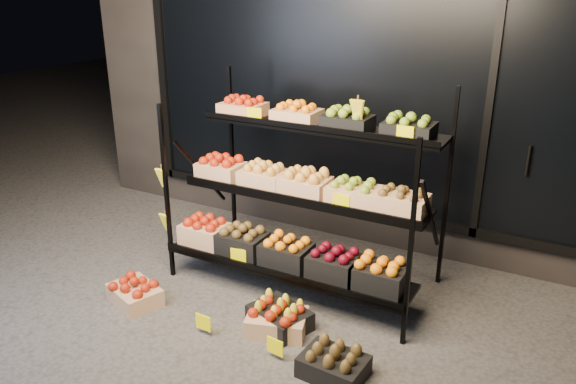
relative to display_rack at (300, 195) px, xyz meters
The scene contains 9 objects.
ground 0.99m from the display_rack, 89.07° to the right, with size 24.00×24.00×0.00m, color #514F4C.
building 2.21m from the display_rack, 89.71° to the left, with size 6.00×2.08×3.50m.
display_rack is the anchor object (origin of this frame).
tag_floor_a 1.26m from the display_rack, 104.67° to the right, with size 0.13×0.01×0.12m, color #F3E700.
tag_floor_b 1.28m from the display_rack, 71.68° to the right, with size 0.13×0.01×0.12m, color #F3E700.
floor_crate_left 1.51m from the display_rack, 137.34° to the right, with size 0.48×0.42×0.20m.
floor_crate_midleft 0.96m from the display_rack, 75.17° to the right, with size 0.51×0.44×0.21m.
floor_crate_midright 1.01m from the display_rack, 75.45° to the right, with size 0.50×0.42×0.21m.
floor_crate_right 1.40m from the display_rack, 52.38° to the right, with size 0.43×0.33×0.21m.
Camera 1 is at (1.89, -3.12, 2.41)m, focal length 35.00 mm.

